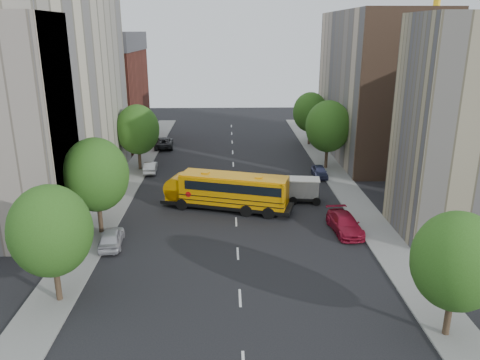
{
  "coord_description": "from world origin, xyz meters",
  "views": [
    {
      "loc": [
        -0.7,
        -39.18,
        15.77
      ],
      "look_at": [
        0.44,
        2.0,
        2.5
      ],
      "focal_mm": 35.0,
      "sensor_mm": 36.0,
      "label": 1
    }
  ],
  "objects_px": {
    "street_tree_4": "(328,126)",
    "parked_car_1": "(151,167)",
    "parked_car_4": "(320,172)",
    "safari_truck": "(292,189)",
    "street_tree_2": "(138,130)",
    "school_bus": "(225,190)",
    "parked_car_0": "(111,237)",
    "parked_car_2": "(164,142)",
    "parked_car_3": "(345,224)",
    "street_tree_1": "(96,175)",
    "street_tree_5": "(310,112)",
    "street_tree_3": "(457,261)",
    "street_tree_0": "(51,231)"
  },
  "relations": [
    {
      "from": "school_bus",
      "to": "parked_car_1",
      "type": "xyz_separation_m",
      "value": [
        -8.68,
        11.86,
        -1.26
      ]
    },
    {
      "from": "parked_car_4",
      "to": "safari_truck",
      "type": "bearing_deg",
      "value": -118.27
    },
    {
      "from": "street_tree_3",
      "to": "parked_car_1",
      "type": "distance_m",
      "value": 37.33
    },
    {
      "from": "parked_car_2",
      "to": "parked_car_0",
      "type": "bearing_deg",
      "value": 84.66
    },
    {
      "from": "street_tree_4",
      "to": "street_tree_5",
      "type": "relative_size",
      "value": 1.08
    },
    {
      "from": "parked_car_0",
      "to": "parked_car_1",
      "type": "relative_size",
      "value": 1.07
    },
    {
      "from": "parked_car_0",
      "to": "street_tree_2",
      "type": "bearing_deg",
      "value": -91.66
    },
    {
      "from": "street_tree_4",
      "to": "parked_car_3",
      "type": "distance_m",
      "value": 18.98
    },
    {
      "from": "parked_car_2",
      "to": "street_tree_2",
      "type": "bearing_deg",
      "value": 77.36
    },
    {
      "from": "street_tree_1",
      "to": "parked_car_2",
      "type": "height_order",
      "value": "street_tree_1"
    },
    {
      "from": "parked_car_3",
      "to": "parked_car_4",
      "type": "relative_size",
      "value": 1.36
    },
    {
      "from": "street_tree_0",
      "to": "street_tree_2",
      "type": "relative_size",
      "value": 0.96
    },
    {
      "from": "street_tree_2",
      "to": "school_bus",
      "type": "height_order",
      "value": "street_tree_2"
    },
    {
      "from": "street_tree_4",
      "to": "safari_truck",
      "type": "distance_m",
      "value": 12.92
    },
    {
      "from": "street_tree_1",
      "to": "parked_car_0",
      "type": "height_order",
      "value": "street_tree_1"
    },
    {
      "from": "street_tree_3",
      "to": "parked_car_3",
      "type": "relative_size",
      "value": 1.4
    },
    {
      "from": "parked_car_0",
      "to": "parked_car_4",
      "type": "height_order",
      "value": "parked_car_0"
    },
    {
      "from": "parked_car_0",
      "to": "parked_car_4",
      "type": "bearing_deg",
      "value": -143.99
    },
    {
      "from": "safari_truck",
      "to": "parked_car_0",
      "type": "distance_m",
      "value": 17.74
    },
    {
      "from": "street_tree_0",
      "to": "parked_car_0",
      "type": "xyz_separation_m",
      "value": [
        1.4,
        7.58,
        -3.93
      ]
    },
    {
      "from": "street_tree_1",
      "to": "street_tree_3",
      "type": "xyz_separation_m",
      "value": [
        22.0,
        -14.0,
        -0.5
      ]
    },
    {
      "from": "parked_car_3",
      "to": "street_tree_1",
      "type": "bearing_deg",
      "value": 173.81
    },
    {
      "from": "street_tree_2",
      "to": "street_tree_3",
      "type": "bearing_deg",
      "value": -55.49
    },
    {
      "from": "parked_car_1",
      "to": "parked_car_4",
      "type": "relative_size",
      "value": 1.03
    },
    {
      "from": "street_tree_4",
      "to": "parked_car_1",
      "type": "relative_size",
      "value": 2.09
    },
    {
      "from": "parked_car_0",
      "to": "parked_car_4",
      "type": "distance_m",
      "value": 25.67
    },
    {
      "from": "street_tree_5",
      "to": "parked_car_0",
      "type": "bearing_deg",
      "value": -122.43
    },
    {
      "from": "parked_car_3",
      "to": "parked_car_4",
      "type": "distance_m",
      "value": 14.99
    },
    {
      "from": "street_tree_2",
      "to": "street_tree_3",
      "type": "height_order",
      "value": "street_tree_2"
    },
    {
      "from": "parked_car_1",
      "to": "parked_car_2",
      "type": "distance_m",
      "value": 12.02
    },
    {
      "from": "street_tree_2",
      "to": "street_tree_5",
      "type": "bearing_deg",
      "value": 28.61
    },
    {
      "from": "street_tree_1",
      "to": "street_tree_5",
      "type": "bearing_deg",
      "value": 53.75
    },
    {
      "from": "school_bus",
      "to": "parked_car_4",
      "type": "bearing_deg",
      "value": 59.19
    },
    {
      "from": "safari_truck",
      "to": "parked_car_4",
      "type": "height_order",
      "value": "safari_truck"
    },
    {
      "from": "street_tree_5",
      "to": "street_tree_3",
      "type": "bearing_deg",
      "value": -90.0
    },
    {
      "from": "street_tree_2",
      "to": "parked_car_1",
      "type": "xyz_separation_m",
      "value": [
        1.4,
        -1.1,
        -4.19
      ]
    },
    {
      "from": "street_tree_3",
      "to": "safari_truck",
      "type": "xyz_separation_m",
      "value": [
        -5.57,
        20.99,
        -3.24
      ]
    },
    {
      "from": "parked_car_1",
      "to": "parked_car_4",
      "type": "bearing_deg",
      "value": 169.81
    },
    {
      "from": "parked_car_0",
      "to": "parked_car_3",
      "type": "distance_m",
      "value": 18.52
    },
    {
      "from": "street_tree_3",
      "to": "parked_car_0",
      "type": "relative_size",
      "value": 1.71
    },
    {
      "from": "street_tree_2",
      "to": "street_tree_3",
      "type": "relative_size",
      "value": 1.08
    },
    {
      "from": "parked_car_3",
      "to": "street_tree_4",
      "type": "bearing_deg",
      "value": 77.98
    },
    {
      "from": "street_tree_0",
      "to": "parked_car_1",
      "type": "relative_size",
      "value": 1.92
    },
    {
      "from": "parked_car_4",
      "to": "street_tree_4",
      "type": "bearing_deg",
      "value": 67.91
    },
    {
      "from": "safari_truck",
      "to": "parked_car_0",
      "type": "xyz_separation_m",
      "value": [
        -15.03,
        -9.41,
        -0.51
      ]
    },
    {
      "from": "street_tree_2",
      "to": "safari_truck",
      "type": "distance_m",
      "value": 20.1
    },
    {
      "from": "parked_car_0",
      "to": "street_tree_3",
      "type": "bearing_deg",
      "value": 145.08
    },
    {
      "from": "school_bus",
      "to": "parked_car_2",
      "type": "distance_m",
      "value": 25.43
    },
    {
      "from": "street_tree_4",
      "to": "parked_car_3",
      "type": "relative_size",
      "value": 1.59
    },
    {
      "from": "street_tree_2",
      "to": "parked_car_2",
      "type": "xyz_separation_m",
      "value": [
        1.4,
        10.92,
        -4.08
      ]
    }
  ]
}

